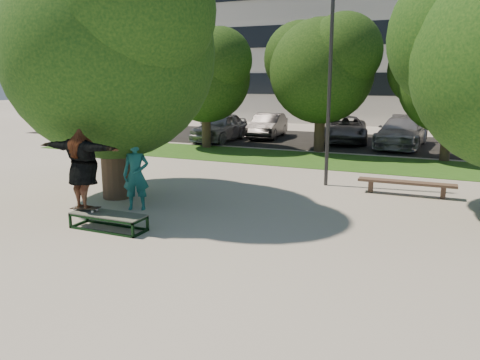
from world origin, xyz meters
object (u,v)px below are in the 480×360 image
at_px(tree_left, 108,40).
at_px(lamppost, 330,87).
at_px(bystander, 136,175).
at_px(bench, 406,184).
at_px(car_dark, 268,126).
at_px(car_silver_a, 220,127).
at_px(grind_box, 108,222).
at_px(car_grey, 345,129).
at_px(car_silver_b, 402,132).

xyz_separation_m(tree_left, lamppost, (5.29, 3.91, -1.27)).
distance_m(bystander, bench, 7.82).
bearing_deg(lamppost, bystander, -129.00).
bearing_deg(car_dark, tree_left, -93.57).
distance_m(bench, car_silver_a, 13.74).
relative_size(grind_box, bystander, 0.96).
xyz_separation_m(bench, car_dark, (-8.50, 11.19, 0.35)).
relative_size(tree_left, car_grey, 1.43).
xyz_separation_m(bench, car_silver_b, (-1.05, 10.45, 0.40)).
bearing_deg(car_dark, bystander, -88.71).
relative_size(bench, car_grey, 0.56).
bearing_deg(car_grey, grind_box, -106.65).
xyz_separation_m(tree_left, car_silver_b, (6.75, 13.96, -3.66)).
bearing_deg(car_silver_a, car_silver_b, 8.78).
relative_size(car_silver_a, car_dark, 1.07).
height_order(lamppost, bystander, lamppost).
height_order(tree_left, lamppost, tree_left).
relative_size(lamppost, bench, 2.20).
distance_m(bystander, car_grey, 15.88).
height_order(tree_left, grind_box, tree_left).
relative_size(grind_box, car_dark, 0.42).
relative_size(tree_left, car_silver_b, 1.36).
distance_m(lamppost, car_silver_b, 10.44).
distance_m(grind_box, bench, 8.57).
relative_size(bystander, bench, 0.67).
distance_m(grind_box, bystander, 1.89).
height_order(car_grey, car_silver_b, car_silver_b).
distance_m(grind_box, car_dark, 17.50).
height_order(tree_left, car_dark, tree_left).
distance_m(car_silver_a, car_grey, 6.84).
distance_m(bystander, car_dark, 15.77).
distance_m(car_grey, car_silver_b, 3.11).
xyz_separation_m(bench, car_silver_a, (-10.47, 8.89, 0.42)).
relative_size(bench, car_dark, 0.65).
bearing_deg(car_silver_a, tree_left, -78.43).
height_order(grind_box, bench, bench).
height_order(bystander, car_silver_a, bystander).
relative_size(grind_box, bench, 0.65).
height_order(tree_left, car_grey, tree_left).
bearing_deg(bench, grind_box, -135.13).
relative_size(tree_left, car_silver_a, 1.55).
xyz_separation_m(grind_box, car_dark, (-2.50, 17.31, 0.52)).
bearing_deg(bench, car_silver_a, 138.96).
height_order(lamppost, car_silver_a, lamppost).
height_order(bench, car_silver_a, car_silver_a).
bearing_deg(tree_left, car_silver_a, 102.17).
xyz_separation_m(lamppost, grind_box, (-3.50, -6.51, -2.96)).
bearing_deg(bystander, car_silver_b, 45.91).
relative_size(car_silver_a, car_silver_b, 0.88).
distance_m(lamppost, bench, 3.77).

